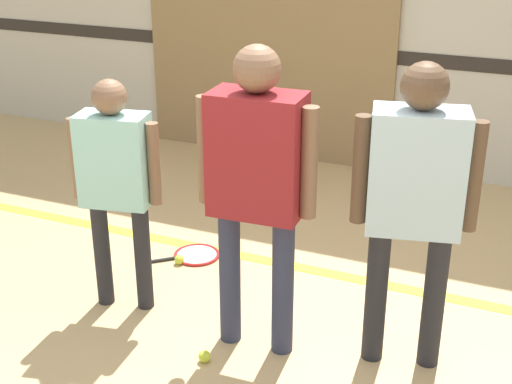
{
  "coord_description": "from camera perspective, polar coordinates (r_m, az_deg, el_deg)",
  "views": [
    {
      "loc": [
        1.31,
        -3.08,
        2.34
      ],
      "look_at": [
        -0.0,
        -0.0,
        0.92
      ],
      "focal_mm": 50.0,
      "sensor_mm": 36.0,
      "label": 1
    }
  ],
  "objects": [
    {
      "name": "wall_panel",
      "position": [
        6.64,
        0.92,
        10.68
      ],
      "size": [
        2.39,
        0.05,
        1.85
      ],
      "color": "#93754C",
      "rests_on": "ground_plane"
    },
    {
      "name": "person_student_left",
      "position": [
        4.12,
        -11.17,
        1.58
      ],
      "size": [
        0.52,
        0.29,
        1.41
      ],
      "rotation": [
        0.0,
        0.0,
        0.21
      ],
      "color": "#232328",
      "rests_on": "ground_plane"
    },
    {
      "name": "person_student_right",
      "position": [
        3.55,
        12.62,
        0.33
      ],
      "size": [
        0.61,
        0.35,
        1.63
      ],
      "rotation": [
        0.0,
        0.0,
        -2.91
      ],
      "color": "#232328",
      "rests_on": "ground_plane"
    },
    {
      "name": "tennis_ball_by_spare_racket",
      "position": [
        4.88,
        -6.16,
        -5.4
      ],
      "size": [
        0.07,
        0.07,
        0.07
      ],
      "primitive_type": "sphere",
      "color": "#CCE038",
      "rests_on": "ground_plane"
    },
    {
      "name": "racket_spare_on_floor",
      "position": [
        4.98,
        -4.97,
        -5.05
      ],
      "size": [
        0.53,
        0.5,
        0.03
      ],
      "rotation": [
        0.0,
        0.0,
        3.87
      ],
      "color": "red",
      "rests_on": "ground_plane"
    },
    {
      "name": "floor_stripe",
      "position": [
        4.81,
        4.37,
        -6.19
      ],
      "size": [
        14.4,
        0.1,
        0.01
      ],
      "color": "yellow",
      "rests_on": "ground_plane"
    },
    {
      "name": "tennis_ball_near_instructor",
      "position": [
        3.94,
        -4.15,
        -12.98
      ],
      "size": [
        0.07,
        0.07,
        0.07
      ],
      "primitive_type": "sphere",
      "color": "#CCE038",
      "rests_on": "ground_plane"
    },
    {
      "name": "ground_plane",
      "position": [
        4.08,
        0.06,
        -12.01
      ],
      "size": [
        16.0,
        16.0,
        0.0
      ],
      "primitive_type": "plane",
      "color": "tan"
    },
    {
      "name": "person_instructor",
      "position": [
        3.59,
        0.0,
        1.69
      ],
      "size": [
        0.64,
        0.28,
        1.68
      ],
      "rotation": [
        0.0,
        0.0,
        0.05
      ],
      "color": "#2D334C",
      "rests_on": "ground_plane"
    }
  ]
}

